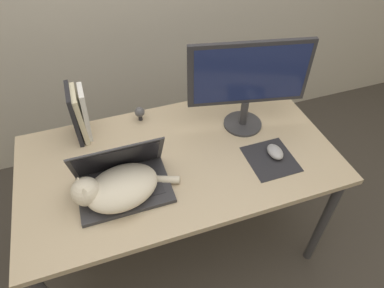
# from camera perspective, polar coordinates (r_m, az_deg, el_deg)

# --- Properties ---
(desk) EXTENTS (1.39, 0.76, 0.71)m
(desk) POSITION_cam_1_polar(r_m,az_deg,el_deg) (1.58, -2.17, -3.88)
(desk) COLOR tan
(desk) RESTS_ON ground_plane
(laptop) EXTENTS (0.37, 0.25, 0.24)m
(laptop) POSITION_cam_1_polar(r_m,az_deg,el_deg) (1.40, -11.48, -5.93)
(laptop) COLOR #2D2D33
(laptop) RESTS_ON desk
(cat) EXTENTS (0.42, 0.27, 0.14)m
(cat) POSITION_cam_1_polar(r_m,az_deg,el_deg) (1.36, -12.43, -7.14)
(cat) COLOR beige
(cat) RESTS_ON desk
(external_monitor) EXTENTS (0.53, 0.18, 0.44)m
(external_monitor) POSITION_cam_1_polar(r_m,az_deg,el_deg) (1.55, 9.40, 10.39)
(external_monitor) COLOR #333338
(external_monitor) RESTS_ON desk
(mousepad) EXTENTS (0.20, 0.22, 0.00)m
(mousepad) POSITION_cam_1_polar(r_m,az_deg,el_deg) (1.55, 12.97, -2.45)
(mousepad) COLOR #232328
(mousepad) RESTS_ON desk
(computer_mouse) EXTENTS (0.06, 0.10, 0.04)m
(computer_mouse) POSITION_cam_1_polar(r_m,az_deg,el_deg) (1.56, 13.68, -1.27)
(computer_mouse) COLOR #99999E
(computer_mouse) RESTS_ON mousepad
(book_row) EXTENTS (0.07, 0.17, 0.26)m
(book_row) POSITION_cam_1_polar(r_m,az_deg,el_deg) (1.63, -18.26, 4.79)
(book_row) COLOR #232328
(book_row) RESTS_ON desk
(webcam) EXTENTS (0.05, 0.05, 0.07)m
(webcam) POSITION_cam_1_polar(r_m,az_deg,el_deg) (1.70, -8.71, 5.23)
(webcam) COLOR #232328
(webcam) RESTS_ON desk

